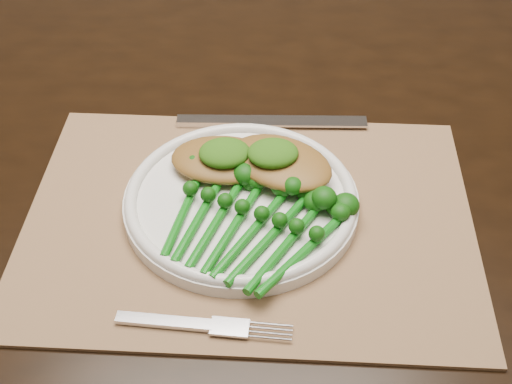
{
  "coord_description": "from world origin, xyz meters",
  "views": [
    {
      "loc": [
        -0.0,
        -0.7,
        1.29
      ],
      "look_at": [
        0.02,
        -0.16,
        0.78
      ],
      "focal_mm": 50.0,
      "sensor_mm": 36.0,
      "label": 1
    }
  ],
  "objects_px": {
    "dinner_plate": "(241,200)",
    "broccolini_bundle": "(242,230)",
    "placemat": "(249,219)",
    "chicken_fillet_left": "(223,160)",
    "dining_table": "(240,294)"
  },
  "relations": [
    {
      "from": "dining_table",
      "to": "placemat",
      "type": "distance_m",
      "value": 0.43
    },
    {
      "from": "placemat",
      "to": "dinner_plate",
      "type": "height_order",
      "value": "dinner_plate"
    },
    {
      "from": "dinner_plate",
      "to": "broccolini_bundle",
      "type": "xyz_separation_m",
      "value": [
        -0.0,
        -0.05,
        0.01
      ]
    },
    {
      "from": "chicken_fillet_left",
      "to": "broccolini_bundle",
      "type": "bearing_deg",
      "value": -70.62
    },
    {
      "from": "placemat",
      "to": "broccolini_bundle",
      "type": "xyz_separation_m",
      "value": [
        -0.01,
        -0.04,
        0.02
      ]
    },
    {
      "from": "dining_table",
      "to": "chicken_fillet_left",
      "type": "relative_size",
      "value": 14.58
    },
    {
      "from": "dining_table",
      "to": "placemat",
      "type": "relative_size",
      "value": 3.56
    },
    {
      "from": "dinner_plate",
      "to": "chicken_fillet_left",
      "type": "xyz_separation_m",
      "value": [
        -0.02,
        0.05,
        0.01
      ]
    },
    {
      "from": "placemat",
      "to": "chicken_fillet_left",
      "type": "distance_m",
      "value": 0.08
    },
    {
      "from": "placemat",
      "to": "chicken_fillet_left",
      "type": "height_order",
      "value": "chicken_fillet_left"
    },
    {
      "from": "dinner_plate",
      "to": "chicken_fillet_left",
      "type": "distance_m",
      "value": 0.05
    },
    {
      "from": "dining_table",
      "to": "chicken_fillet_left",
      "type": "bearing_deg",
      "value": -91.19
    },
    {
      "from": "dinner_plate",
      "to": "chicken_fillet_left",
      "type": "bearing_deg",
      "value": 110.54
    },
    {
      "from": "placemat",
      "to": "chicken_fillet_left",
      "type": "bearing_deg",
      "value": 117.64
    },
    {
      "from": "placemat",
      "to": "chicken_fillet_left",
      "type": "xyz_separation_m",
      "value": [
        -0.03,
        0.07,
        0.03
      ]
    }
  ]
}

